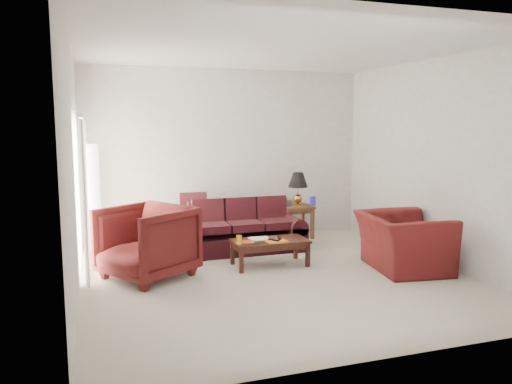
# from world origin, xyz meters

# --- Properties ---
(floor) EXTENTS (5.00, 5.00, 0.00)m
(floor) POSITION_xyz_m (0.00, 0.00, 0.00)
(floor) COLOR beige
(floor) RESTS_ON ground
(blinds) EXTENTS (0.10, 2.00, 2.16)m
(blinds) POSITION_xyz_m (-2.42, 1.30, 1.08)
(blinds) COLOR silver
(blinds) RESTS_ON ground
(sofa) EXTENTS (1.98, 0.89, 0.80)m
(sofa) POSITION_xyz_m (-0.02, 1.47, 0.40)
(sofa) COLOR black
(sofa) RESTS_ON ground
(throw_pillow) EXTENTS (0.47, 0.26, 0.47)m
(throw_pillow) POSITION_xyz_m (-0.70, 2.12, 0.68)
(throw_pillow) COLOR black
(throw_pillow) RESTS_ON sofa
(end_table) EXTENTS (0.56, 0.56, 0.59)m
(end_table) POSITION_xyz_m (1.20, 2.15, 0.29)
(end_table) COLOR #4B1E19
(end_table) RESTS_ON ground
(table_lamp) EXTENTS (0.39, 0.39, 0.59)m
(table_lamp) POSITION_xyz_m (1.24, 2.19, 0.88)
(table_lamp) COLOR #C5873D
(table_lamp) RESTS_ON end_table
(clock) EXTENTS (0.13, 0.06, 0.13)m
(clock) POSITION_xyz_m (0.99, 2.02, 0.65)
(clock) COLOR #B0B0B4
(clock) RESTS_ON end_table
(blue_canister) EXTENTS (0.11, 0.11, 0.17)m
(blue_canister) POSITION_xyz_m (1.46, 2.02, 0.67)
(blue_canister) COLOR #221AAC
(blue_canister) RESTS_ON end_table
(picture_frame) EXTENTS (0.14, 0.16, 0.05)m
(picture_frame) POSITION_xyz_m (1.09, 2.33, 0.66)
(picture_frame) COLOR silver
(picture_frame) RESTS_ON end_table
(floor_lamp) EXTENTS (0.34, 0.34, 1.76)m
(floor_lamp) POSITION_xyz_m (-2.31, 2.20, 0.88)
(floor_lamp) COLOR white
(floor_lamp) RESTS_ON ground
(armchair_left) EXTENTS (1.47, 1.47, 0.98)m
(armchair_left) POSITION_xyz_m (-1.64, 0.53, 0.49)
(armchair_left) COLOR #3B0D0D
(armchair_left) RESTS_ON ground
(armchair_right) EXTENTS (1.21, 1.34, 0.79)m
(armchair_right) POSITION_xyz_m (1.84, -0.20, 0.39)
(armchair_right) COLOR #471010
(armchair_right) RESTS_ON ground
(coffee_table) EXTENTS (1.10, 0.56, 0.38)m
(coffee_table) POSITION_xyz_m (0.12, 0.56, 0.19)
(coffee_table) COLOR black
(coffee_table) RESTS_ON ground
(magazine_red) EXTENTS (0.29, 0.24, 0.01)m
(magazine_red) POSITION_xyz_m (-0.28, 0.51, 0.39)
(magazine_red) COLOR #AF3811
(magazine_red) RESTS_ON coffee_table
(magazine_white) EXTENTS (0.29, 0.22, 0.02)m
(magazine_white) POSITION_xyz_m (-0.01, 0.65, 0.39)
(magazine_white) COLOR white
(magazine_white) RESTS_ON coffee_table
(magazine_orange) EXTENTS (0.30, 0.23, 0.02)m
(magazine_orange) POSITION_xyz_m (0.17, 0.43, 0.39)
(magazine_orange) COLOR orange
(magazine_orange) RESTS_ON coffee_table
(remote_a) EXTENTS (0.13, 0.18, 0.02)m
(remote_a) POSITION_xyz_m (0.13, 0.44, 0.41)
(remote_a) COLOR black
(remote_a) RESTS_ON coffee_table
(remote_b) EXTENTS (0.09, 0.18, 0.02)m
(remote_b) POSITION_xyz_m (0.25, 0.53, 0.41)
(remote_b) COLOR black
(remote_b) RESTS_ON coffee_table
(yellow_glass) EXTENTS (0.08, 0.08, 0.13)m
(yellow_glass) POSITION_xyz_m (-0.38, 0.44, 0.45)
(yellow_glass) COLOR gold
(yellow_glass) RESTS_ON coffee_table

